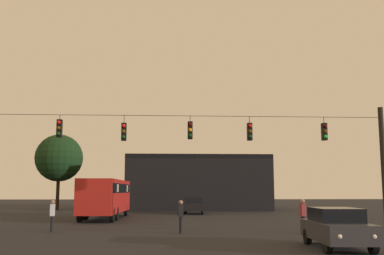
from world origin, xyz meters
The scene contains 10 objects.
ground_plane centered at (0.00, 24.50, 0.00)m, with size 168.00×168.00×0.00m, color black.
overhead_signal_span centered at (0.03, 16.29, 4.06)m, with size 21.69×0.44×6.78m.
city_bus centered at (-5.95, 28.44, 1.87)m, with size 2.82×11.06×3.00m.
car_near_right centered at (5.32, 9.28, 0.80)m, with size 2.06×4.42×1.52m.
car_far_left centered at (1.38, 35.46, 0.80)m, with size 2.13×4.44×1.52m.
pedestrian_crossing_left centered at (-0.43, 15.77, 0.95)m, with size 0.26×0.37×1.69m.
pedestrian_crossing_center centered at (5.89, 15.52, 0.99)m, with size 0.27×0.38×1.75m.
pedestrian_crossing_right centered at (-7.27, 17.05, 0.95)m, with size 0.30×0.39×1.68m.
corner_building centered at (2.31, 47.21, 3.05)m, with size 15.95×13.68×6.09m.
tree_left_silhouette centered at (-13.70, 45.22, 5.91)m, with size 5.45×5.45×8.65m.
Camera 1 is at (-1.12, -7.95, 2.17)m, focal length 42.38 mm.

